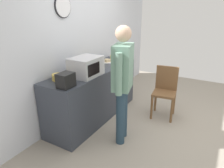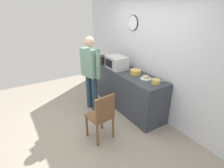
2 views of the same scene
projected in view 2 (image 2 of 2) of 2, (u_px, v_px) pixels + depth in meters
The scene contains 13 objects.
ground_plane at pixel (87, 127), 3.73m from camera, with size 6.00×6.00×0.00m, color #9E9384.
back_wall at pixel (149, 56), 3.99m from camera, with size 5.40×0.13×2.60m.
kitchen_counter at pixel (128, 90), 4.33m from camera, with size 2.09×0.62×0.93m, color #333842.
microwave at pixel (117, 63), 4.30m from camera, with size 0.50×0.39×0.30m.
sandwich_plate at pixel (146, 78), 3.73m from camera, with size 0.23×0.23×0.07m.
salad_bowl at pixel (116, 61), 4.76m from camera, with size 0.18×0.18×0.09m, color gold.
cereal_bowl at pixel (156, 81), 3.50m from camera, with size 0.17×0.17×0.09m, color gold.
mixing_bowl at pixel (135, 72), 4.00m from camera, with size 0.24×0.24×0.09m, color gold.
toaster at pixel (103, 60), 4.72m from camera, with size 0.22×0.18×0.20m, color black.
fork_utensil at pixel (162, 81), 3.62m from camera, with size 0.17×0.02×0.01m, color silver.
spoon_utensil at pixel (122, 65), 4.60m from camera, with size 0.17×0.02×0.01m, color silver.
person_standing at pixel (91, 69), 4.04m from camera, with size 0.57×0.34×1.74m.
wooden_chair at pixel (102, 115), 3.21m from camera, with size 0.45×0.45×0.94m.
Camera 2 is at (2.88, -1.16, 2.32)m, focal length 28.67 mm.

